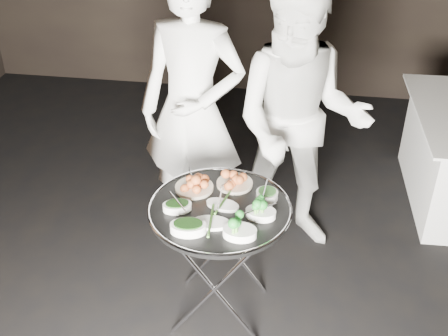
# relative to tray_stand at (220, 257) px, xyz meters

# --- Properties ---
(tray_stand) EXTENTS (0.53, 0.45, 0.77)m
(tray_stand) POSITION_rel_tray_stand_xyz_m (0.00, 0.00, 0.00)
(tray_stand) COLOR silver
(tray_stand) RESTS_ON floor
(serving_tray) EXTENTS (0.78, 0.78, 0.04)m
(serving_tray) POSITION_rel_tray_stand_xyz_m (-0.00, 0.00, 0.35)
(serving_tray) COLOR black
(serving_tray) RESTS_ON tray_stand
(potato_plate_a) EXTENTS (0.22, 0.22, 0.08)m
(potato_plate_a) POSITION_rel_tray_stand_xyz_m (-0.17, 0.15, 0.39)
(potato_plate_a) COLOR beige
(potato_plate_a) RESTS_ON serving_tray
(potato_plate_b) EXTENTS (0.22, 0.22, 0.08)m
(potato_plate_b) POSITION_rel_tray_stand_xyz_m (0.05, 0.22, 0.39)
(potato_plate_b) COLOR beige
(potato_plate_b) RESTS_ON serving_tray
(greens_bowl) EXTENTS (0.12, 0.12, 0.07)m
(greens_bowl) POSITION_rel_tray_stand_xyz_m (0.24, 0.12, 0.39)
(greens_bowl) COLOR silver
(greens_bowl) RESTS_ON serving_tray
(asparagus_plate_a) EXTENTS (0.20, 0.14, 0.04)m
(asparagus_plate_a) POSITION_rel_tray_stand_xyz_m (0.01, 0.01, 0.38)
(asparagus_plate_a) COLOR silver
(asparagus_plate_a) RESTS_ON serving_tray
(asparagus_plate_b) EXTENTS (0.21, 0.12, 0.04)m
(asparagus_plate_b) POSITION_rel_tray_stand_xyz_m (-0.02, -0.15, 0.38)
(asparagus_plate_b) COLOR silver
(asparagus_plate_b) RESTS_ON serving_tray
(spinach_bowl_a) EXTENTS (0.18, 0.14, 0.06)m
(spinach_bowl_a) POSITION_rel_tray_stand_xyz_m (-0.22, -0.06, 0.39)
(spinach_bowl_a) COLOR silver
(spinach_bowl_a) RESTS_ON serving_tray
(spinach_bowl_b) EXTENTS (0.20, 0.14, 0.08)m
(spinach_bowl_b) POSITION_rel_tray_stand_xyz_m (-0.13, -0.23, 0.39)
(spinach_bowl_b) COLOR silver
(spinach_bowl_b) RESTS_ON serving_tray
(broccoli_bowl_a) EXTENTS (0.17, 0.12, 0.07)m
(broccoli_bowl_a) POSITION_rel_tray_stand_xyz_m (0.22, -0.05, 0.39)
(broccoli_bowl_a) COLOR silver
(broccoli_bowl_a) RESTS_ON serving_tray
(broccoli_bowl_b) EXTENTS (0.17, 0.13, 0.07)m
(broccoli_bowl_b) POSITION_rel_tray_stand_xyz_m (0.14, -0.22, 0.39)
(broccoli_bowl_b) COLOR silver
(broccoli_bowl_b) RESTS_ON serving_tray
(serving_utensils) EXTENTS (0.59, 0.42, 0.01)m
(serving_utensils) POSITION_rel_tray_stand_xyz_m (0.02, 0.07, 0.41)
(serving_utensils) COLOR silver
(serving_utensils) RESTS_ON serving_tray
(waiter_left) EXTENTS (0.76, 0.55, 1.92)m
(waiter_left) POSITION_rel_tray_stand_xyz_m (-0.30, 0.77, 0.52)
(waiter_left) COLOR white
(waiter_left) RESTS_ON floor
(waiter_right) EXTENTS (0.92, 0.72, 1.86)m
(waiter_right) POSITION_rel_tray_stand_xyz_m (0.39, 0.78, 0.49)
(waiter_right) COLOR white
(waiter_right) RESTS_ON floor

